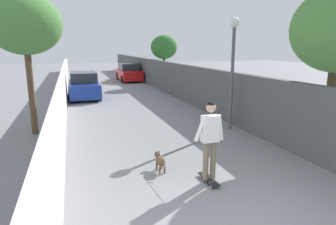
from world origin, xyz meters
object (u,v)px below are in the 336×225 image
Objects in this scene: lamp_post at (233,54)px; car_far at (129,73)px; skateboard at (209,179)px; dog at (160,161)px; tree_right_mid at (164,47)px; tree_left_far at (25,25)px; car_near at (84,86)px; person_skateboarder at (210,134)px.

lamp_post reaches higher than car_far.
dog reaches higher than skateboard.
dog is (-16.01, 5.06, -2.68)m from tree_right_mid.
tree_left_far reaches higher than lamp_post.
dog is (-4.51, -3.31, -3.45)m from tree_left_far.
tree_left_far is 5.95× the size of skateboard.
skateboard is 0.20× the size of car_near.
lamp_post is at bearing -35.10° from skateboard.
tree_left_far is 17.06m from car_far.
lamp_post is 3.18× the size of dog.
lamp_post is 5.04× the size of skateboard.
dog is at bearing 162.46° from tree_right_mid.
car_far is (21.01, -2.12, -0.42)m from person_skateboarder.
tree_left_far is 1.19× the size of car_near.
tree_left_far is at bearing 37.51° from skateboard.
person_skateboarder reaches higher than skateboard.
lamp_post is 10.35m from car_near.
car_far is at bearing -5.77° from person_skateboarder.
tree_left_far reaches higher than car_near.
car_near is at bearing 9.54° from skateboard.
car_near is at bearing 9.54° from person_skateboarder.
tree_right_mid is 17.00m from dog.
lamp_post reaches higher than tree_right_mid.
tree_right_mid is 0.88× the size of car_far.
skateboard is at bearing -90.00° from person_skateboarder.
lamp_post reaches higher than car_near.
car_far is at bearing 2.01° from lamp_post.
car_far is at bearing 26.85° from tree_right_mid.
person_skateboarder is 12.95m from car_near.
lamp_post is 1.01× the size of car_near.
dog is (-2.93, 3.60, -2.51)m from lamp_post.
dog is (0.94, 0.88, 0.21)m from skateboard.
lamp_post is (-13.07, 1.46, -0.17)m from tree_right_mid.
tree_left_far is (-11.50, 8.37, 0.77)m from tree_right_mid.
tree_left_far is 1.08× the size of car_far.
car_near reaches higher than skateboard.
person_skateboarder is at bearing 166.14° from tree_right_mid.
tree_left_far is 6.57m from dog.
tree_left_far is at bearing 143.97° from tree_right_mid.
tree_left_far reaches higher than tree_right_mid.
lamp_post is 2.25× the size of person_skateboarder.
tree_left_far is 7.78m from skateboard.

